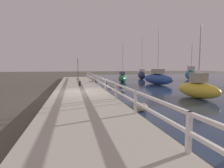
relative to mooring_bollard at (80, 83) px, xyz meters
The scene contains 15 objects.
ground_plane 3.99m from the mooring_bollard, 91.77° to the right, with size 120.00×120.00×0.00m, color #4C473D.
dock_walkway 3.97m from the mooring_bollard, 91.77° to the right, with size 3.89×36.00×0.27m.
railing 4.33m from the mooring_bollard, 66.42° to the right, with size 0.10×32.50×0.91m.
boulder_near_dock 9.59m from the mooring_bollard, 74.81° to the right, with size 0.54×0.49×0.41m.
boulder_water_edge 5.01m from the mooring_bollard, 49.87° to the left, with size 0.39×0.35×0.29m.
boulder_downstream 4.75m from the mooring_bollard, 47.73° to the right, with size 0.43×0.39×0.32m.
boulder_upstream 8.60m from the mooring_bollard, 72.84° to the left, with size 0.68×0.61×0.51m.
boulder_mid_strip 2.94m from the mooring_bollard, ahead, with size 0.38×0.34×0.29m.
mooring_bollard is the anchor object (origin of this frame).
dock_lamp 7.95m from the mooring_bollard, 89.30° to the left, with size 0.22×0.22×3.15m.
sailboat_teal 18.51m from the mooring_bollard, 21.48° to the left, with size 2.38×4.49×5.46m.
sailboat_blue 9.24m from the mooring_bollard, 11.40° to the left, with size 2.50×4.61×6.34m.
sailboat_yellow 10.15m from the mooring_bollard, 42.37° to the right, with size 1.82×3.29×4.78m.
sailboat_navy 14.57m from the mooring_bollard, 43.93° to the left, with size 1.44×3.71×6.72m.
sailboat_green 8.17m from the mooring_bollard, 43.60° to the left, with size 2.33×3.89×5.25m.
Camera 1 is at (-0.57, -12.88, 2.14)m, focal length 28.00 mm.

